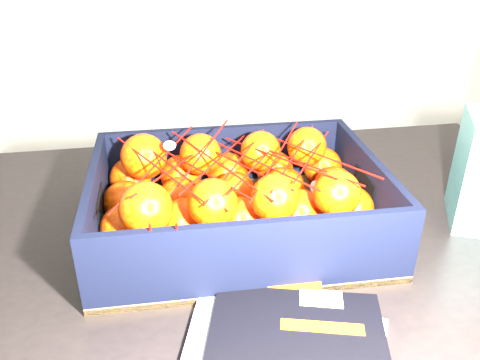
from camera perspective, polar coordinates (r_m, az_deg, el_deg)
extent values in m
cube|color=black|center=(0.83, 1.42, -7.28)|extent=(1.21, 0.82, 0.04)
cylinder|color=black|center=(1.39, -25.18, -13.07)|extent=(0.06, 0.06, 0.71)
cylinder|color=black|center=(1.48, 20.42, -9.19)|extent=(0.06, 0.06, 0.71)
cube|color=orange|center=(0.70, 6.13, -10.87)|extent=(0.09, 0.07, 0.00)
cube|color=white|center=(0.67, 9.29, -13.25)|extent=(0.06, 0.04, 0.00)
cube|color=orange|center=(0.63, 9.41, -16.29)|extent=(0.10, 0.04, 0.00)
cube|color=olive|center=(0.82, -0.32, -5.50)|extent=(0.45, 0.34, 0.01)
cube|color=black|center=(0.93, -1.79, 2.70)|extent=(0.45, 0.01, 0.12)
cube|color=black|center=(0.65, 1.77, -9.22)|extent=(0.45, 0.01, 0.12)
cube|color=black|center=(0.79, -16.16, -3.33)|extent=(0.01, 0.31, 0.12)
cube|color=black|center=(0.84, 14.47, -1.04)|extent=(0.01, 0.31, 0.12)
sphere|color=#DD3A04|center=(0.69, -13.40, -8.96)|extent=(0.07, 0.07, 0.07)
sphere|color=#DD3A04|center=(0.76, -13.04, -5.46)|extent=(0.07, 0.07, 0.07)
sphere|color=#DD3A04|center=(0.82, -13.02, -2.52)|extent=(0.07, 0.07, 0.07)
sphere|color=#DD3A04|center=(0.90, -12.44, 0.19)|extent=(0.07, 0.07, 0.07)
sphere|color=#DD3A04|center=(0.69, -6.31, -8.37)|extent=(0.07, 0.07, 0.07)
sphere|color=#DD3A04|center=(0.76, -6.38, -4.90)|extent=(0.08, 0.08, 0.08)
sphere|color=#DD3A04|center=(0.82, -6.93, -2.01)|extent=(0.07, 0.07, 0.07)
sphere|color=#DD3A04|center=(0.89, -6.81, 0.56)|extent=(0.07, 0.07, 0.07)
sphere|color=#DD3A04|center=(0.70, 1.11, -7.72)|extent=(0.07, 0.07, 0.07)
sphere|color=#DD3A04|center=(0.76, 0.09, -4.56)|extent=(0.07, 0.07, 0.07)
sphere|color=#DD3A04|center=(0.83, -0.65, -1.46)|extent=(0.07, 0.07, 0.07)
sphere|color=#DD3A04|center=(0.89, -1.37, 0.80)|extent=(0.07, 0.07, 0.07)
sphere|color=#DD3A04|center=(0.71, 8.18, -7.33)|extent=(0.07, 0.07, 0.07)
sphere|color=#DD3A04|center=(0.78, 6.75, -3.74)|extent=(0.08, 0.08, 0.08)
sphere|color=#DD3A04|center=(0.85, 4.97, -1.02)|extent=(0.07, 0.07, 0.07)
sphere|color=#DD3A04|center=(0.91, 4.00, 1.23)|extent=(0.07, 0.07, 0.07)
sphere|color=#DD3A04|center=(0.74, 14.81, -6.52)|extent=(0.07, 0.07, 0.07)
sphere|color=#DD3A04|center=(0.80, 12.53, -3.25)|extent=(0.07, 0.07, 0.07)
sphere|color=#DD3A04|center=(0.87, 10.72, -0.72)|extent=(0.07, 0.07, 0.07)
sphere|color=#DD3A04|center=(0.93, 9.43, 1.55)|extent=(0.07, 0.07, 0.07)
sphere|color=#DD3A04|center=(0.69, -10.77, -3.25)|extent=(0.07, 0.07, 0.07)
sphere|color=#DD3A04|center=(0.84, -10.99, 2.67)|extent=(0.08, 0.08, 0.08)
sphere|color=#DD3A04|center=(0.69, -3.13, -2.68)|extent=(0.07, 0.07, 0.07)
sphere|color=#DD3A04|center=(0.84, -4.55, 2.97)|extent=(0.07, 0.07, 0.07)
sphere|color=#DD3A04|center=(0.70, 4.05, -2.07)|extent=(0.07, 0.07, 0.07)
sphere|color=#DD3A04|center=(0.84, 2.38, 3.34)|extent=(0.07, 0.07, 0.07)
sphere|color=#DD3A04|center=(0.73, 11.07, -1.51)|extent=(0.07, 0.07, 0.07)
sphere|color=#DD3A04|center=(0.87, 7.67, 3.83)|extent=(0.07, 0.07, 0.07)
cylinder|color=#B50B06|center=(0.75, -9.67, 1.60)|extent=(0.13, 0.24, 0.00)
cylinder|color=#B50B06|center=(0.75, -7.27, 1.11)|extent=(0.13, 0.23, 0.02)
cylinder|color=#B50B06|center=(0.75, -4.92, 1.28)|extent=(0.13, 0.23, 0.02)
cylinder|color=#B50B06|center=(0.75, -2.63, 2.01)|extent=(0.13, 0.24, 0.02)
cylinder|color=#B50B06|center=(0.77, -0.44, 2.06)|extent=(0.13, 0.23, 0.02)
cylinder|color=#B50B06|center=(0.75, 2.07, 2.09)|extent=(0.13, 0.23, 0.02)
cylinder|color=#B50B06|center=(0.78, 4.05, 2.75)|extent=(0.13, 0.23, 0.03)
cylinder|color=#B50B06|center=(0.77, 6.58, 2.20)|extent=(0.13, 0.23, 0.03)
cylinder|color=#B50B06|center=(0.78, 8.56, 3.05)|extent=(0.13, 0.23, 0.02)
cylinder|color=#B50B06|center=(0.75, -9.66, 1.72)|extent=(0.13, 0.23, 0.03)
cylinder|color=#B50B06|center=(0.75, -7.31, 1.61)|extent=(0.13, 0.23, 0.03)
cylinder|color=#B50B06|center=(0.75, -5.00, 2.18)|extent=(0.13, 0.23, 0.04)
cylinder|color=#B50B06|center=(0.76, -2.72, 2.16)|extent=(0.13, 0.23, 0.02)
cylinder|color=#B50B06|center=(0.75, -0.26, 2.02)|extent=(0.13, 0.24, 0.01)
cylinder|color=#B50B06|center=(0.76, 2.04, 1.91)|extent=(0.13, 0.23, 0.03)
cylinder|color=#B50B06|center=(0.77, 4.21, 2.58)|extent=(0.13, 0.23, 0.02)
cylinder|color=#B50B06|center=(0.78, 6.29, 2.91)|extent=(0.13, 0.24, 0.01)
cylinder|color=#B50B06|center=(0.79, 8.42, 3.00)|extent=(0.13, 0.23, 0.03)
cylinder|color=#B50B06|center=(0.64, -10.01, -7.42)|extent=(0.00, 0.03, 0.09)
cylinder|color=#B50B06|center=(0.64, -7.30, -7.24)|extent=(0.01, 0.04, 0.08)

